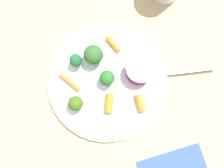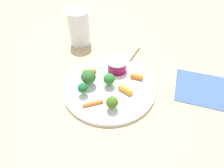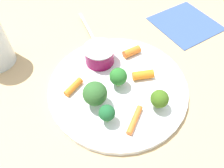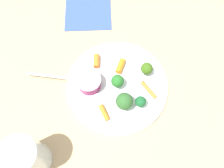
{
  "view_description": "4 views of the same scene",
  "coord_description": "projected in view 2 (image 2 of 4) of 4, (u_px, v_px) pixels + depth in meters",
  "views": [
    {
      "loc": [
        -0.12,
        0.05,
        0.57
      ],
      "look_at": [
        -0.02,
        -0.0,
        0.03
      ],
      "focal_mm": 40.49,
      "sensor_mm": 36.0,
      "label": 1
    },
    {
      "loc": [
        -0.03,
        0.4,
        0.41
      ],
      "look_at": [
        -0.01,
        0.01,
        0.03
      ],
      "focal_mm": 30.42,
      "sensor_mm": 36.0,
      "label": 2
    },
    {
      "loc": [
        0.19,
        0.17,
        0.35
      ],
      "look_at": [
        0.01,
        -0.01,
        0.02
      ],
      "focal_mm": 34.94,
      "sensor_mm": 36.0,
      "label": 3
    },
    {
      "loc": [
        0.23,
        -0.08,
        0.58
      ],
      "look_at": [
        -0.0,
        -0.01,
        0.02
      ],
      "focal_mm": 36.47,
      "sensor_mm": 36.0,
      "label": 4
    }
  ],
  "objects": [
    {
      "name": "ground_plane",
      "position": [
        109.0,
        88.0,
        0.57
      ],
      "size": [
        2.4,
        2.4,
        0.0
      ],
      "primitive_type": "plane",
      "color": "tan"
    },
    {
      "name": "plate",
      "position": [
        109.0,
        87.0,
        0.57
      ],
      "size": [
        0.27,
        0.27,
        0.01
      ],
      "primitive_type": "cylinder",
      "color": "white",
      "rests_on": "ground_plane"
    },
    {
      "name": "sauce_cup",
      "position": [
        117.0,
        66.0,
        0.6
      ],
      "size": [
        0.06,
        0.06,
        0.04
      ],
      "color": "maroon",
      "rests_on": "plate"
    },
    {
      "name": "broccoli_floret_0",
      "position": [
        89.0,
        76.0,
        0.55
      ],
      "size": [
        0.04,
        0.04,
        0.05
      ],
      "color": "#94BF63",
      "rests_on": "plate"
    },
    {
      "name": "broccoli_floret_1",
      "position": [
        112.0,
        102.0,
        0.48
      ],
      "size": [
        0.03,
        0.03,
        0.04
      ],
      "color": "#93B563",
      "rests_on": "plate"
    },
    {
      "name": "broccoli_floret_2",
      "position": [
        108.0,
        79.0,
        0.54
      ],
      "size": [
        0.03,
        0.03,
        0.04
      ],
      "color": "#99B96A",
      "rests_on": "plate"
    },
    {
      "name": "broccoli_floret_3",
      "position": [
        83.0,
        88.0,
        0.52
      ],
      "size": [
        0.03,
        0.03,
        0.04
      ],
      "color": "#86C25A",
      "rests_on": "plate"
    },
    {
      "name": "carrot_stick_0",
      "position": [
        137.0,
        76.0,
        0.58
      ],
      "size": [
        0.04,
        0.03,
        0.02
      ],
      "primitive_type": "cylinder",
      "rotation": [
        1.57,
        0.0,
        4.43
      ],
      "color": "orange",
      "rests_on": "plate"
    },
    {
      "name": "carrot_stick_1",
      "position": [
        93.0,
        103.0,
        0.51
      ],
      "size": [
        0.06,
        0.03,
        0.01
      ],
      "primitive_type": "cylinder",
      "rotation": [
        1.57,
        0.0,
        1.93
      ],
      "color": "orange",
      "rests_on": "plate"
    },
    {
      "name": "carrot_stick_2",
      "position": [
        89.0,
        71.0,
        0.6
      ],
      "size": [
        0.04,
        0.02,
        0.01
      ],
      "primitive_type": "cylinder",
      "rotation": [
        1.57,
        0.0,
        4.88
      ],
      "color": "orange",
      "rests_on": "plate"
    },
    {
      "name": "carrot_stick_3",
      "position": [
        125.0,
        90.0,
        0.54
      ],
      "size": [
        0.04,
        0.04,
        0.02
      ],
      "primitive_type": "cylinder",
      "rotation": [
        1.57,
        0.0,
        0.95
      ],
      "color": "orange",
      "rests_on": "plate"
    },
    {
      "name": "fork",
      "position": [
        129.0,
        58.0,
        0.65
      ],
      "size": [
        0.09,
        0.19,
        0.0
      ],
      "color": "#B0BDB7",
      "rests_on": "plate"
    },
    {
      "name": "drinking_glass",
      "position": [
        79.0,
        28.0,
        0.7
      ],
      "size": [
        0.08,
        0.08,
        0.13
      ],
      "primitive_type": "cylinder",
      "color": "silver",
      "rests_on": "ground_plane"
    },
    {
      "name": "napkin",
      "position": [
        201.0,
        88.0,
        0.57
      ],
      "size": [
        0.18,
        0.18,
        0.0
      ],
      "primitive_type": "cube",
      "rotation": [
        0.0,
        0.0,
        -0.24
      ],
      "color": "#375391",
      "rests_on": "ground_plane"
    }
  ]
}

